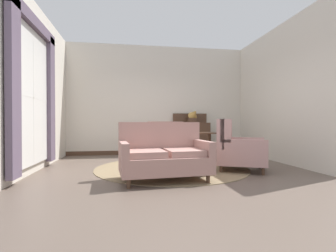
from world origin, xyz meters
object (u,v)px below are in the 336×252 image
sideboard (191,136)px  gramophone (193,115)px  armchair_near_sideboard (163,144)px  side_table (210,143)px  settee (164,156)px  armchair_foreground_right (237,149)px  coffee_table (180,149)px  porcelain_vase (183,138)px

sideboard → gramophone: size_ratio=2.65×
armchair_near_sideboard → side_table: size_ratio=1.38×
settee → armchair_foreground_right: 1.67m
coffee_table → settee: size_ratio=0.63×
coffee_table → settee: settee is taller
porcelain_vase → settee: (-0.52, -0.85, -0.24)m
coffee_table → sideboard: (0.84, 2.34, 0.12)m
sideboard → settee: bearing=-112.0°
porcelain_vase → armchair_near_sideboard: size_ratio=0.35×
coffee_table → sideboard: size_ratio=0.77×
side_table → gramophone: (-0.08, 1.25, 0.73)m
armchair_foreground_right → side_table: armchair_foreground_right is taller
settee → armchair_near_sideboard: (0.30, 2.22, 0.02)m
porcelain_vase → sideboard: size_ratio=0.27×
settee → porcelain_vase: bearing=53.3°
coffee_table → armchair_foreground_right: size_ratio=0.80×
armchair_foreground_right → side_table: bearing=30.6°
settee → gramophone: 3.49m
armchair_foreground_right → gramophone: 2.64m
settee → armchair_foreground_right: (1.55, 0.60, 0.02)m
porcelain_vase → sideboard: sideboard is taller
porcelain_vase → gramophone: size_ratio=0.73×
coffee_table → sideboard: sideboard is taller
gramophone → armchair_near_sideboard: bearing=-138.6°
sideboard → gramophone: 0.63m
armchair_foreground_right → armchair_near_sideboard: bearing=62.5°
porcelain_vase → armchair_foreground_right: size_ratio=0.29×
porcelain_vase → armchair_near_sideboard: armchair_near_sideboard is taller
armchair_foreground_right → sideboard: size_ratio=0.95×
coffee_table → armchair_near_sideboard: size_ratio=0.97×
settee → sideboard: size_ratio=1.22×
sideboard → armchair_foreground_right: bearing=-84.4°
armchair_foreground_right → settee: bearing=136.0°
armchair_near_sideboard → side_table: armchair_near_sideboard is taller
settee → gramophone: (1.34, 3.13, 0.76)m
coffee_table → sideboard: bearing=70.2°
coffee_table → porcelain_vase: (0.06, -0.03, 0.22)m
armchair_foreground_right → side_table: 1.29m
gramophone → sideboard: bearing=117.5°
armchair_foreground_right → gramophone: bearing=29.5°
armchair_near_sideboard → sideboard: (1.00, 1.00, 0.12)m
coffee_table → armchair_near_sideboard: bearing=96.7°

